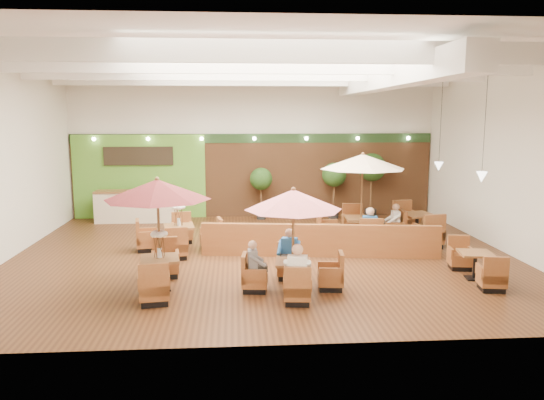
{
  "coord_description": "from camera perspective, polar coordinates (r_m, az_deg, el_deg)",
  "views": [
    {
      "loc": [
        -0.79,
        -14.59,
        3.92
      ],
      "look_at": [
        0.3,
        0.5,
        1.5
      ],
      "focal_mm": 35.0,
      "sensor_mm": 36.0,
      "label": 1
    }
  ],
  "objects": [
    {
      "name": "diner_2",
      "position": [
        11.92,
        -1.88,
        -6.47
      ],
      "size": [
        0.29,
        0.35,
        0.71
      ],
      "rotation": [
        0.0,
        0.0,
        4.76
      ],
      "color": "slate",
      "rests_on": "ground"
    },
    {
      "name": "table_0",
      "position": [
        12.05,
        -12.18,
        -0.52
      ],
      "size": [
        2.38,
        2.59,
        2.58
      ],
      "rotation": [
        0.0,
        0.0,
        0.15
      ],
      "color": "brown",
      "rests_on": "ground"
    },
    {
      "name": "table_3",
      "position": [
        15.78,
        -9.95,
        -3.86
      ],
      "size": [
        2.58,
        2.58,
        1.52
      ],
      "rotation": [
        0.0,
        0.0,
        0.19
      ],
      "color": "brown",
      "rests_on": "ground"
    },
    {
      "name": "booth_divider",
      "position": [
        14.9,
        5.17,
        -4.37
      ],
      "size": [
        6.63,
        1.06,
        0.92
      ],
      "primitive_type": "cube",
      "rotation": [
        0.0,
        0.0,
        -0.13
      ],
      "color": "brown",
      "rests_on": "ground"
    },
    {
      "name": "topiary_2",
      "position": [
        20.68,
        10.68,
        3.2
      ],
      "size": [
        1.07,
        1.07,
        2.49
      ],
      "color": "black",
      "rests_on": "ground"
    },
    {
      "name": "diner_3",
      "position": [
        15.59,
        10.46,
        -2.69
      ],
      "size": [
        0.45,
        0.39,
        0.86
      ],
      "rotation": [
        0.0,
        0.0,
        -0.18
      ],
      "color": "#2761AB",
      "rests_on": "ground"
    },
    {
      "name": "diner_1",
      "position": [
        12.8,
        1.84,
        -5.26
      ],
      "size": [
        0.42,
        0.38,
        0.77
      ],
      "rotation": [
        0.0,
        0.0,
        2.87
      ],
      "color": "#2761AB",
      "rests_on": "ground"
    },
    {
      "name": "table_2",
      "position": [
        16.39,
        9.67,
        1.89
      ],
      "size": [
        2.79,
        2.79,
        2.82
      ],
      "rotation": [
        0.0,
        0.0,
        -0.08
      ],
      "color": "brown",
      "rests_on": "ground"
    },
    {
      "name": "table_5",
      "position": [
        17.51,
        15.3,
        -2.82
      ],
      "size": [
        1.12,
        2.94,
        1.06
      ],
      "rotation": [
        0.0,
        0.0,
        0.2
      ],
      "color": "brown",
      "rests_on": "ground"
    },
    {
      "name": "diner_4",
      "position": [
        16.85,
        12.98,
        -2.0
      ],
      "size": [
        0.32,
        0.39,
        0.77
      ],
      "rotation": [
        0.0,
        0.0,
        1.48
      ],
      "color": "white",
      "rests_on": "ground"
    },
    {
      "name": "service_counter",
      "position": [
        20.3,
        -14.32,
        -0.66
      ],
      "size": [
        3.0,
        0.75,
        1.18
      ],
      "color": "beige",
      "rests_on": "ground"
    },
    {
      "name": "table_1",
      "position": [
        11.77,
        2.29,
        -2.14
      ],
      "size": [
        2.34,
        2.34,
        2.37
      ],
      "rotation": [
        0.0,
        0.0,
        -0.11
      ],
      "color": "brown",
      "rests_on": "ground"
    },
    {
      "name": "topiary_1",
      "position": [
        20.39,
        6.69,
        2.48
      ],
      "size": [
        0.92,
        0.92,
        2.14
      ],
      "color": "black",
      "rests_on": "ground"
    },
    {
      "name": "table_4",
      "position": [
        13.79,
        20.99,
        -6.65
      ],
      "size": [
        0.86,
        2.32,
        0.85
      ],
      "rotation": [
        0.0,
        0.0,
        -0.16
      ],
      "color": "brown",
      "rests_on": "ground"
    },
    {
      "name": "diner_0",
      "position": [
        11.14,
        2.76,
        -7.31
      ],
      "size": [
        0.44,
        0.38,
        0.84
      ],
      "rotation": [
        0.0,
        0.0,
        -0.17
      ],
      "color": "white",
      "rests_on": "ground"
    },
    {
      "name": "room",
      "position": [
        15.85,
        -0.38,
        8.03
      ],
      "size": [
        14.04,
        14.0,
        5.52
      ],
      "color": "#381E0F",
      "rests_on": "ground"
    },
    {
      "name": "topiary_0",
      "position": [
        20.07,
        -1.19,
        2.07
      ],
      "size": [
        0.85,
        0.85,
        1.97
      ],
      "color": "black",
      "rests_on": "ground"
    }
  ]
}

